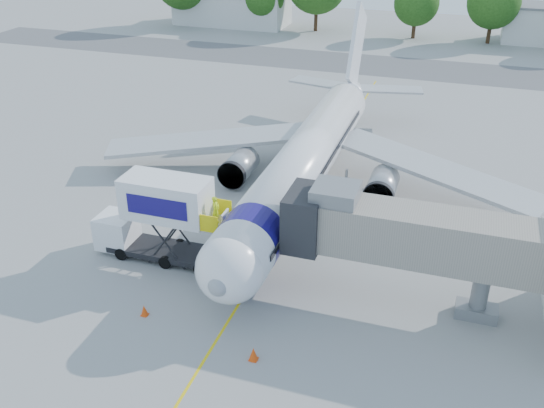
% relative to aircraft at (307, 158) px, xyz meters
% --- Properties ---
extents(ground, '(160.00, 160.00, 0.00)m').
position_rel_aircraft_xyz_m(ground, '(0.00, -4.12, -2.95)').
color(ground, '#969693').
rests_on(ground, ground).
extents(guidance_line, '(0.15, 70.00, 0.01)m').
position_rel_aircraft_xyz_m(guidance_line, '(0.00, -4.12, -2.94)').
color(guidance_line, yellow).
rests_on(guidance_line, ground).
extents(taxiway_strip, '(120.00, 10.00, 0.01)m').
position_rel_aircraft_xyz_m(taxiway_strip, '(0.00, 37.88, -2.94)').
color(taxiway_strip, '#59595B').
rests_on(taxiway_strip, ground).
extents(aircraft, '(34.17, 37.73, 11.35)m').
position_rel_aircraft_xyz_m(aircraft, '(0.00, 0.00, 0.00)').
color(aircraft, white).
rests_on(aircraft, ground).
extents(jet_bridge, '(13.90, 3.20, 6.60)m').
position_rel_aircraft_xyz_m(jet_bridge, '(7.99, -11.12, 1.39)').
color(jet_bridge, gray).
rests_on(jet_bridge, ground).
extents(catering_hiloader, '(8.50, 2.44, 5.50)m').
position_rel_aircraft_xyz_m(catering_hiloader, '(-6.27, -11.12, -0.19)').
color(catering_hiloader, black).
rests_on(catering_hiloader, ground).
extents(safety_cone_a, '(0.46, 0.46, 0.73)m').
position_rel_aircraft_xyz_m(safety_cone_a, '(2.28, -18.01, -2.60)').
color(safety_cone_a, '#E9440C').
rests_on(safety_cone_a, ground).
extents(safety_cone_b, '(0.41, 0.41, 0.65)m').
position_rel_aircraft_xyz_m(safety_cone_b, '(-4.48, -16.60, -2.63)').
color(safety_cone_b, '#E9440C').
rests_on(safety_cone_b, ground).
extents(outbuilding_left, '(18.40, 8.40, 5.30)m').
position_rel_aircraft_xyz_m(outbuilding_left, '(-28.00, 55.88, -0.29)').
color(outbuilding_left, silver).
rests_on(outbuilding_left, ground).
extents(tree_d, '(6.57, 6.57, 8.38)m').
position_rel_aircraft_xyz_m(tree_d, '(1.51, 54.78, 2.13)').
color(tree_d, '#382314').
rests_on(tree_d, ground).
extents(tree_e, '(7.40, 7.40, 9.44)m').
position_rel_aircraft_xyz_m(tree_e, '(12.20, 54.86, 2.78)').
color(tree_e, '#382314').
rests_on(tree_e, ground).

